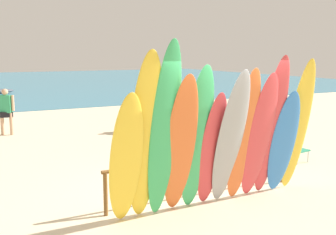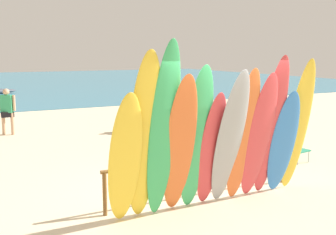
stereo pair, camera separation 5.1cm
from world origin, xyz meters
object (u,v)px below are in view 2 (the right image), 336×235
at_px(surfboard_green_4, 197,139).
at_px(surfboard_orange_7, 243,136).
at_px(surfboard_red_9, 271,127).
at_px(surfboard_red_8, 259,137).
at_px(surfboard_yellow_11, 298,126).
at_px(beachgoer_midbeach, 7,108).
at_px(surfboard_yellow_1, 144,138).
at_px(surfboard_green_2, 163,132).
at_px(beach_chair_red, 291,144).
at_px(surfboard_yellow_0, 125,160).
at_px(surfboard_blue_10, 283,142).
at_px(surfboard_grey_6, 230,139).
at_px(surfboard_orange_3, 180,146).
at_px(surfboard_rack, 204,164).
at_px(surfboard_red_5, 211,150).
at_px(beachgoer_strolling, 161,106).

distance_m(surfboard_green_4, surfboard_orange_7, 0.90).
bearing_deg(surfboard_red_9, surfboard_red_8, -173.88).
xyz_separation_m(surfboard_orange_7, surfboard_yellow_11, (1.27, 0.01, 0.07)).
bearing_deg(beachgoer_midbeach, surfboard_orange_7, -39.23).
height_order(surfboard_yellow_1, surfboard_green_2, surfboard_green_2).
bearing_deg(surfboard_red_8, beach_chair_red, 32.00).
relative_size(surfboard_yellow_0, surfboard_green_4, 0.86).
distance_m(surfboard_yellow_1, surfboard_blue_10, 2.83).
relative_size(surfboard_yellow_0, surfboard_red_9, 0.81).
distance_m(surfboard_grey_6, surfboard_blue_10, 1.28).
bearing_deg(surfboard_green_2, surfboard_orange_3, 3.45).
relative_size(surfboard_red_8, beach_chair_red, 2.94).
bearing_deg(surfboard_rack, beach_chair_red, 20.11).
xyz_separation_m(surfboard_green_4, surfboard_red_8, (1.26, -0.05, -0.07)).
relative_size(surfboard_red_9, surfboard_blue_10, 1.32).
xyz_separation_m(surfboard_grey_6, surfboard_yellow_11, (1.57, 0.04, 0.08)).
bearing_deg(surfboard_red_9, surfboard_grey_6, -172.63).
distance_m(surfboard_red_5, surfboard_red_9, 1.25).
relative_size(surfboard_blue_10, beachgoer_midbeach, 1.34).
relative_size(surfboard_red_9, beach_chair_red, 3.31).
height_order(surfboard_rack, surfboard_orange_3, surfboard_orange_3).
distance_m(surfboard_rack, surfboard_red_9, 1.38).
height_order(surfboard_red_5, surfboard_blue_10, surfboard_red_5).
height_order(surfboard_orange_3, surfboard_orange_7, surfboard_orange_7).
relative_size(surfboard_grey_6, surfboard_orange_7, 1.01).
bearing_deg(surfboard_rack, surfboard_blue_10, -19.69).
bearing_deg(surfboard_red_8, surfboard_grey_6, -179.79).
xyz_separation_m(surfboard_rack, surfboard_yellow_11, (1.72, -0.53, 0.65)).
distance_m(surfboard_green_2, beach_chair_red, 4.81).
bearing_deg(surfboard_red_9, beach_chair_red, 42.80).
relative_size(surfboard_rack, surfboard_yellow_1, 1.41).
bearing_deg(surfboard_red_8, surfboard_green_2, 178.10).
distance_m(surfboard_red_5, beach_chair_red, 3.81).
height_order(surfboard_yellow_11, beachgoer_midbeach, surfboard_yellow_11).
relative_size(surfboard_yellow_0, surfboard_red_8, 0.91).
distance_m(surfboard_blue_10, beachgoer_strolling, 6.66).
bearing_deg(surfboard_red_8, surfboard_red_5, 171.40).
bearing_deg(surfboard_rack, surfboard_red_5, -106.25).
distance_m(surfboard_orange_3, surfboard_grey_6, 0.95).
relative_size(surfboard_yellow_0, surfboard_red_5, 1.05).
bearing_deg(surfboard_orange_3, surfboard_yellow_11, 5.81).
height_order(surfboard_yellow_1, surfboard_orange_7, surfboard_yellow_1).
distance_m(surfboard_rack, surfboard_yellow_1, 1.66).
xyz_separation_m(surfboard_rack, beach_chair_red, (3.26, 1.19, -0.19)).
bearing_deg(beach_chair_red, surfboard_green_2, -166.79).
distance_m(surfboard_orange_3, beach_chair_red, 4.47).
distance_m(surfboard_green_4, surfboard_yellow_11, 2.17).
xyz_separation_m(surfboard_rack, surfboard_blue_10, (1.41, -0.50, 0.37)).
bearing_deg(surfboard_blue_10, beach_chair_red, 45.33).
height_order(surfboard_green_4, surfboard_yellow_11, surfboard_yellow_11).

